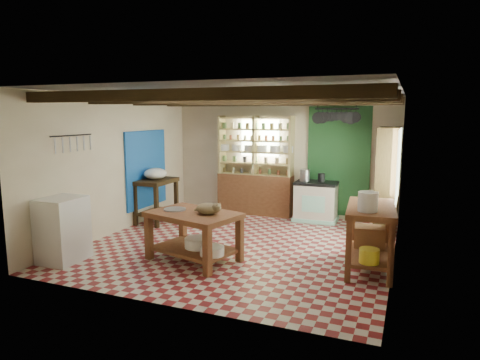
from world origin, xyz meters
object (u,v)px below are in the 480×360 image
at_px(work_table, 194,236).
at_px(right_counter, 370,238).
at_px(stove, 316,201).
at_px(white_cabinet, 63,230).
at_px(cat, 208,209).
at_px(prep_table, 156,201).

height_order(work_table, right_counter, right_counter).
height_order(stove, right_counter, right_counter).
relative_size(white_cabinet, cat, 2.66).
bearing_deg(cat, prep_table, 143.77).
distance_m(prep_table, cat, 2.79).
bearing_deg(right_counter, stove, 112.86).
xyz_separation_m(prep_table, right_counter, (4.38, -1.18, 0.02)).
distance_m(prep_table, right_counter, 4.54).
relative_size(prep_table, right_counter, 0.69).
relative_size(prep_table, white_cabinet, 0.91).
xyz_separation_m(stove, cat, (-0.98, -3.13, 0.42)).
xyz_separation_m(work_table, prep_table, (-1.83, 1.79, 0.07)).
xyz_separation_m(work_table, right_counter, (2.55, 0.61, 0.09)).
bearing_deg(work_table, stove, 83.09).
height_order(white_cabinet, right_counter, white_cabinet).
height_order(prep_table, white_cabinet, white_cabinet).
xyz_separation_m(work_table, stove, (1.23, 3.12, 0.04)).
distance_m(work_table, white_cabinet, 2.01).
xyz_separation_m(stove, right_counter, (1.32, -2.51, 0.05)).
relative_size(white_cabinet, right_counter, 0.76).
height_order(stove, white_cabinet, white_cabinet).
xyz_separation_m(stove, prep_table, (-3.06, -1.33, 0.03)).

